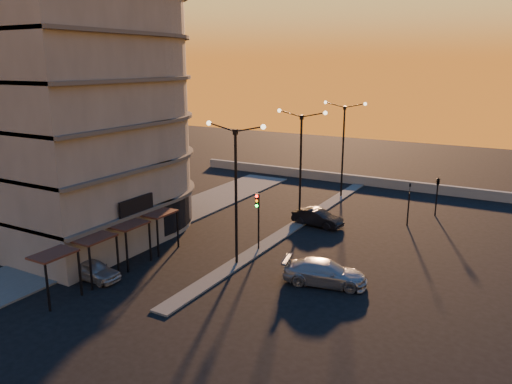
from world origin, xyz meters
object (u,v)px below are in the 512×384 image
at_px(streetlamp_mid, 301,158).
at_px(traffic_light_main, 258,212).
at_px(car_hatchback, 93,270).
at_px(car_wagon, 325,273).
at_px(car_sedan, 318,218).

xyz_separation_m(streetlamp_mid, traffic_light_main, (0.00, -7.13, -2.70)).
height_order(car_hatchback, car_wagon, car_wagon).
bearing_deg(streetlamp_mid, car_sedan, 9.74).
height_order(streetlamp_mid, car_wagon, streetlamp_mid).
height_order(car_hatchback, car_sedan, car_sedan).
xyz_separation_m(car_hatchback, car_sedan, (8.03, 16.75, 0.07)).
height_order(streetlamp_mid, traffic_light_main, streetlamp_mid).
distance_m(streetlamp_mid, car_wagon, 12.76).
bearing_deg(car_wagon, streetlamp_mid, 19.32).
xyz_separation_m(traffic_light_main, car_sedan, (1.53, 7.39, -2.19)).
distance_m(streetlamp_mid, car_hatchback, 18.40).
height_order(car_sedan, car_wagon, car_wagon).
relative_size(streetlamp_mid, car_wagon, 1.85).
bearing_deg(traffic_light_main, car_wagon, -24.28).
bearing_deg(car_wagon, traffic_light_main, 52.71).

